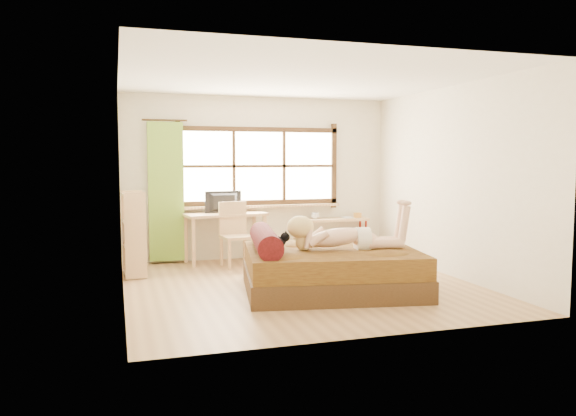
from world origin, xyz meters
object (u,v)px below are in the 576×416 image
object	(u,v)px
desk	(225,220)
bookshelf	(134,234)
pipe_shelf	(332,228)
chair	(235,231)
bed	(327,268)
kitten	(274,240)
woman	(344,224)

from	to	relation	value
desk	bookshelf	world-z (taller)	bookshelf
desk	pipe_shelf	size ratio (longest dim) A/B	1.04
desk	chair	bearing A→B (deg)	-83.88
bed	pipe_shelf	world-z (taller)	bed
bed	kitten	size ratio (longest dim) A/B	7.47
kitten	bookshelf	bearing A→B (deg)	145.98
bookshelf	kitten	bearing A→B (deg)	-46.71
kitten	bookshelf	size ratio (longest dim) A/B	0.27
kitten	pipe_shelf	distance (m)	2.92
woman	kitten	size ratio (longest dim) A/B	4.67
desk	chair	world-z (taller)	chair
chair	pipe_shelf	distance (m)	1.87
desk	pipe_shelf	distance (m)	1.91
kitten	desk	distance (m)	2.26
kitten	pipe_shelf	world-z (taller)	kitten
desk	bed	bearing A→B (deg)	-77.42
kitten	chair	world-z (taller)	chair
bed	bookshelf	bearing A→B (deg)	154.00
bed	pipe_shelf	size ratio (longest dim) A/B	1.85
woman	kitten	bearing A→B (deg)	179.94
chair	bookshelf	world-z (taller)	bookshelf
chair	pipe_shelf	world-z (taller)	chair
pipe_shelf	woman	bearing A→B (deg)	-106.79
woman	chair	distance (m)	2.28
bed	desk	distance (m)	2.53
desk	bookshelf	bearing A→B (deg)	-162.20
woman	desk	bearing A→B (deg)	123.64
pipe_shelf	bookshelf	size ratio (longest dim) A/B	1.08
kitten	bookshelf	xyz separation A→B (m)	(-1.63, 1.56, -0.05)
chair	pipe_shelf	xyz separation A→B (m)	(1.81, 0.48, -0.09)
chair	pipe_shelf	bearing A→B (deg)	7.18
bed	desk	world-z (taller)	bed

